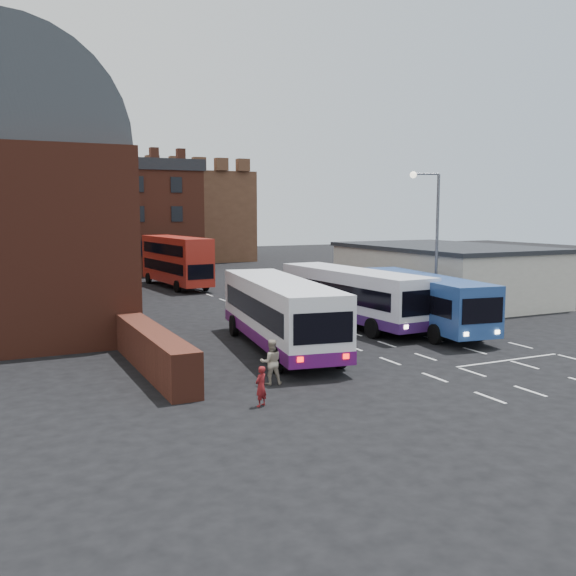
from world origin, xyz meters
name	(u,v)px	position (x,y,z in m)	size (l,w,h in m)	color
ground	(380,358)	(0.00, 0.00, 0.00)	(180.00, 180.00, 0.00)	black
forecourt_wall	(154,351)	(-10.20, 2.00, 0.90)	(1.20, 10.00, 1.80)	#602B1E
cream_building	(443,273)	(15.00, 14.00, 2.16)	(10.40, 16.40, 4.25)	beige
brick_terrace	(90,223)	(-6.00, 46.00, 5.50)	(22.00, 10.00, 11.00)	brown
castle_keep	(156,217)	(6.00, 66.00, 6.00)	(22.00, 22.00, 12.00)	brown
bus_white_outbound	(279,309)	(-3.49, 3.71, 2.04)	(4.76, 12.93, 3.45)	white
bus_white_inbound	(353,293)	(3.34, 8.00, 1.97)	(3.65, 12.36, 3.33)	white
bus_blue	(421,298)	(6.00, 4.82, 1.86)	(4.04, 11.80, 3.15)	navy
bus_red_double	(176,261)	(-0.91, 31.26, 2.40)	(3.55, 11.47, 4.52)	#B2261B
street_lamp	(432,232)	(8.30, 6.93, 5.55)	(1.78, 0.84, 9.19)	#51545C
pedestrian_red	(261,386)	(-8.01, -4.48, 0.72)	(0.53, 0.35, 1.44)	maroon
pedestrian_beige	(271,362)	(-6.51, -2.01, 0.90)	(0.88, 0.68, 1.81)	#B0A28E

